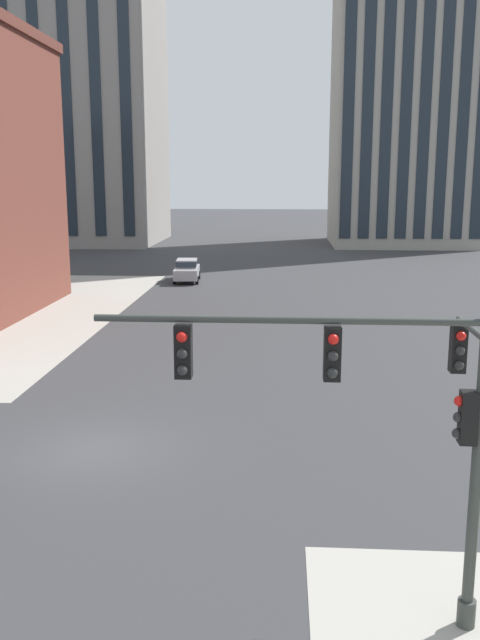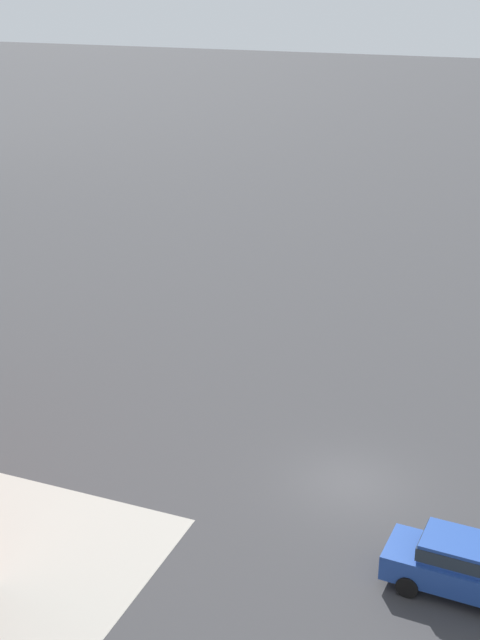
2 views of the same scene
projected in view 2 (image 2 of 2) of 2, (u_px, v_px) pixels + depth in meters
ground_plane at (350, 483)px, 29.73m from camera, size 320.00×320.00×0.00m
car_main_southbound_near at (463, 564)px, 24.20m from camera, size 2.06×4.48×1.68m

